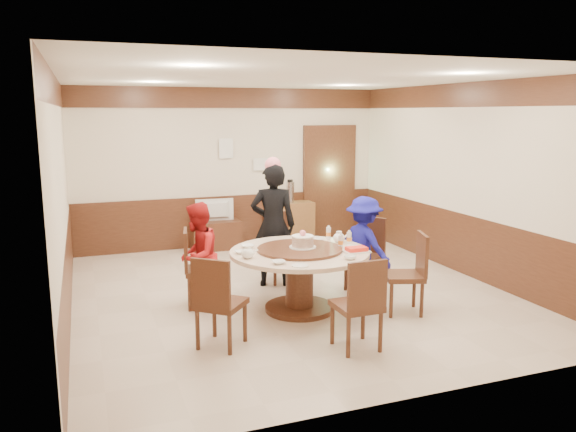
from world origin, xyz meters
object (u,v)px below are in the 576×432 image
object	(u,v)px
banquet_table	(299,268)
person_standing	(273,225)
shrimp_platter	(357,250)
thermos	(290,192)
birthday_cake	(303,241)
tv_stand	(216,235)
television	(215,210)
side_cabinet	(291,222)
person_blue	(364,245)
person_red	(198,256)

from	to	relation	value
banquet_table	person_standing	distance (m)	1.13
shrimp_platter	thermos	bearing A→B (deg)	81.45
banquet_table	shrimp_platter	distance (m)	0.72
birthday_cake	tv_stand	xyz separation A→B (m)	(-0.29, 3.41, -0.60)
thermos	banquet_table	bearing A→B (deg)	-108.67
birthday_cake	tv_stand	size ratio (longest dim) A/B	0.38
banquet_table	television	world-z (taller)	television
thermos	shrimp_platter	bearing A→B (deg)	-98.55
person_standing	side_cabinet	size ratio (longest dim) A/B	2.12
banquet_table	person_blue	world-z (taller)	person_blue
person_red	person_blue	distance (m)	2.19
television	side_cabinet	bearing A→B (deg)	-175.42
birthday_cake	television	distance (m)	3.43
shrimp_platter	side_cabinet	distance (m)	3.83
shrimp_platter	side_cabinet	xyz separation A→B (m)	(0.59, 3.77, -0.40)
person_blue	birthday_cake	size ratio (longest dim) A/B	3.99
birthday_cake	shrimp_platter	distance (m)	0.65
person_red	television	world-z (taller)	person_red
banquet_table	person_red	xyz separation A→B (m)	(-1.12, 0.52, 0.12)
person_blue	television	distance (m)	3.33
person_standing	tv_stand	world-z (taller)	person_standing
person_standing	person_blue	size ratio (longest dim) A/B	1.31
person_standing	television	bearing A→B (deg)	-65.71
banquet_table	thermos	distance (m)	3.67
shrimp_platter	tv_stand	bearing A→B (deg)	102.71
person_blue	thermos	bearing A→B (deg)	-23.17
banquet_table	birthday_cake	xyz separation A→B (m)	(0.05, 0.01, 0.32)
person_blue	shrimp_platter	size ratio (longest dim) A/B	4.32
television	side_cabinet	xyz separation A→B (m)	(1.43, 0.03, -0.32)
banquet_table	tv_stand	xyz separation A→B (m)	(-0.24, 3.42, -0.28)
person_blue	side_cabinet	xyz separation A→B (m)	(0.13, 3.10, -0.27)
banquet_table	thermos	bearing A→B (deg)	71.33
side_cabinet	thermos	xyz separation A→B (m)	(-0.02, 0.00, 0.56)
television	thermos	xyz separation A→B (m)	(1.41, 0.03, 0.25)
person_standing	television	size ratio (longest dim) A/B	2.55
person_red	tv_stand	bearing A→B (deg)	-168.04
television	shrimp_platter	bearing A→B (deg)	106.09
birthday_cake	thermos	distance (m)	3.62
person_blue	tv_stand	size ratio (longest dim) A/B	1.52
banquet_table	side_cabinet	xyz separation A→B (m)	(1.19, 3.45, -0.16)
birthday_cake	person_standing	bearing A→B (deg)	90.58
banquet_table	person_blue	xyz separation A→B (m)	(1.05, 0.36, 0.11)
television	thermos	size ratio (longest dim) A/B	1.75
person_blue	thermos	world-z (taller)	person_blue
shrimp_platter	side_cabinet	size ratio (longest dim) A/B	0.38
birthday_cake	tv_stand	world-z (taller)	birthday_cake
person_blue	thermos	size ratio (longest dim) A/B	3.41
side_cabinet	person_blue	bearing A→B (deg)	-92.43
tv_stand	side_cabinet	world-z (taller)	side_cabinet
tv_stand	thermos	world-z (taller)	thermos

